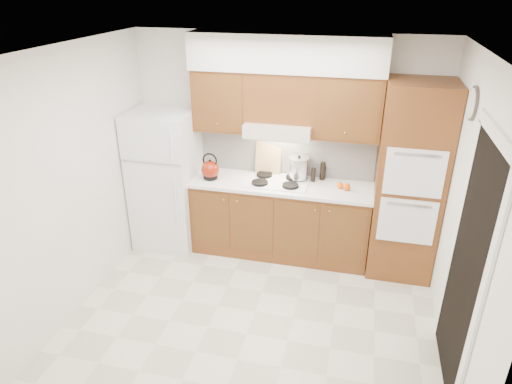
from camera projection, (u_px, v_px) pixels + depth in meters
floor at (255, 312)px, 4.70m from camera, size 3.60×3.60×0.00m
ceiling at (255, 51)px, 3.59m from camera, size 3.60×3.60×0.00m
wall_back at (284, 145)px, 5.46m from camera, size 3.60×0.02×2.60m
wall_left at (79, 180)px, 4.53m from camera, size 0.02×3.00×2.60m
wall_right at (466, 221)px, 3.76m from camera, size 0.02×3.00×2.60m
fridge at (166, 179)px, 5.63m from camera, size 0.75×0.72×1.72m
base_cabinets at (280, 219)px, 5.56m from camera, size 2.11×0.60×0.90m
countertop at (281, 185)px, 5.35m from camera, size 2.13×0.62×0.04m
backsplash at (286, 152)px, 5.48m from camera, size 2.11×0.03×0.56m
oven_cabinet at (409, 183)px, 4.96m from camera, size 0.70×0.65×2.20m
upper_cab_left at (222, 100)px, 5.24m from camera, size 0.63×0.33×0.70m
upper_cab_right at (348, 107)px, 4.93m from camera, size 0.73×0.33×0.70m
range_hood at (279, 128)px, 5.15m from camera, size 0.75×0.45×0.15m
upper_cab_over_hood at (281, 97)px, 5.06m from camera, size 0.75×0.33×0.55m
soffit at (286, 53)px, 4.83m from camera, size 2.13×0.36×0.40m
cooktop at (277, 182)px, 5.37m from camera, size 0.74×0.50×0.01m
doorway at (466, 270)px, 3.56m from camera, size 0.02×0.90×2.10m
wall_clock at (473, 103)px, 3.89m from camera, size 0.02×0.30×0.30m
kettle at (210, 170)px, 5.41m from camera, size 0.24×0.24×0.22m
cutting_board at (268, 158)px, 5.52m from camera, size 0.31×0.12×0.41m
stock_pot at (299, 168)px, 5.37m from camera, size 0.24×0.24×0.24m
condiment_a at (323, 171)px, 5.39m from camera, size 0.07×0.07×0.21m
condiment_b at (313, 175)px, 5.35m from camera, size 0.06×0.06×0.16m
condiment_c at (324, 173)px, 5.44m from camera, size 0.06×0.06×0.15m
orange_near at (347, 187)px, 5.14m from camera, size 0.11×0.11×0.09m
orange_far at (340, 185)px, 5.19m from camera, size 0.08×0.08×0.08m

